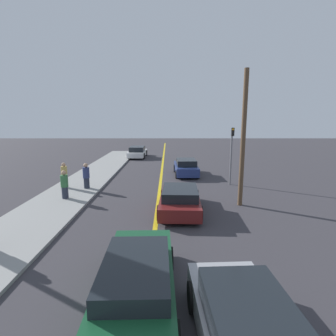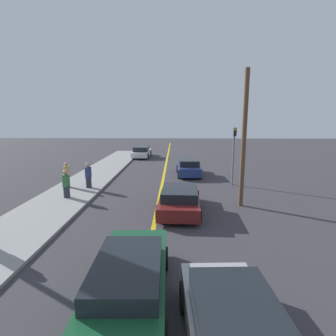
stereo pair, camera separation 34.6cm
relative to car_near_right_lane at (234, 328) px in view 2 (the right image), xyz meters
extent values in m
cube|color=gold|center=(-2.01, 14.20, -0.65)|extent=(0.20, 60.00, 0.01)
cube|color=gray|center=(-7.45, 13.83, -0.59)|extent=(3.29, 35.25, 0.13)
cube|color=#9E9EA3|center=(0.00, 0.06, -0.15)|extent=(1.90, 4.02, 0.60)
cube|color=black|center=(0.00, -0.14, 0.42)|extent=(1.61, 2.24, 0.55)
cylinder|color=black|center=(-0.87, 1.23, -0.29)|extent=(0.26, 0.73, 0.72)
cylinder|color=black|center=(0.75, 1.31, -0.29)|extent=(0.26, 0.73, 0.72)
cube|color=#144728|center=(-2.23, 1.48, -0.12)|extent=(1.90, 4.83, 0.68)
cube|color=black|center=(-2.23, 1.24, 0.42)|extent=(1.63, 2.68, 0.41)
cylinder|color=black|center=(-3.10, 2.94, -0.30)|extent=(0.24, 0.70, 0.69)
cylinder|color=black|center=(-1.43, 2.99, -0.30)|extent=(0.24, 0.70, 0.69)
cube|color=maroon|center=(-0.89, 8.10, -0.16)|extent=(2.07, 4.31, 0.59)
cube|color=black|center=(-0.89, 7.89, 0.36)|extent=(1.76, 2.40, 0.44)
cylinder|color=black|center=(-1.73, 9.45, -0.29)|extent=(0.25, 0.73, 0.72)
cylinder|color=black|center=(0.06, 9.37, -0.29)|extent=(0.25, 0.73, 0.72)
cylinder|color=black|center=(-1.84, 6.83, -0.29)|extent=(0.25, 0.73, 0.72)
cylinder|color=black|center=(-0.05, 6.75, -0.29)|extent=(0.25, 0.73, 0.72)
cube|color=navy|center=(-0.02, 16.55, -0.14)|extent=(1.84, 3.92, 0.67)
cube|color=black|center=(-0.02, 16.36, 0.43)|extent=(1.57, 2.17, 0.47)
cylinder|color=black|center=(-0.87, 17.72, -0.33)|extent=(0.24, 0.65, 0.65)
cylinder|color=black|center=(0.76, 17.77, -0.33)|extent=(0.24, 0.65, 0.65)
cylinder|color=black|center=(-0.79, 15.33, -0.33)|extent=(0.24, 0.65, 0.65)
cylinder|color=black|center=(0.84, 15.38, -0.33)|extent=(0.24, 0.65, 0.65)
cube|color=silver|center=(-5.07, 26.41, -0.18)|extent=(1.93, 4.49, 0.56)
cube|color=black|center=(-5.07, 26.19, 0.37)|extent=(1.66, 2.48, 0.54)
cylinder|color=black|center=(-5.91, 27.81, -0.31)|extent=(0.23, 0.69, 0.69)
cylinder|color=black|center=(-4.17, 27.77, -0.31)|extent=(0.23, 0.69, 0.69)
cylinder|color=black|center=(-5.97, 25.05, -0.31)|extent=(0.23, 0.69, 0.69)
cylinder|color=black|center=(-4.23, 25.01, -0.31)|extent=(0.23, 0.69, 0.69)
cylinder|color=#282D3D|center=(-7.24, 9.82, -0.20)|extent=(0.34, 0.34, 0.66)
cylinder|color=#336B3D|center=(-7.24, 9.82, 0.46)|extent=(0.41, 0.41, 0.66)
sphere|color=tan|center=(-7.24, 9.82, 0.93)|extent=(0.26, 0.26, 0.26)
cylinder|color=#282D3D|center=(-6.69, 11.98, -0.19)|extent=(0.35, 0.35, 0.68)
cylinder|color=navy|center=(-6.69, 11.98, 0.49)|extent=(0.42, 0.42, 0.68)
sphere|color=tan|center=(-6.69, 11.98, 0.96)|extent=(0.27, 0.27, 0.27)
cylinder|color=#282D3D|center=(-8.13, 12.10, -0.18)|extent=(0.32, 0.32, 0.70)
cylinder|color=tan|center=(-8.13, 12.10, 0.52)|extent=(0.38, 0.38, 0.70)
sphere|color=tan|center=(-8.13, 12.10, 0.99)|extent=(0.24, 0.24, 0.24)
cylinder|color=slate|center=(2.84, 13.41, 1.31)|extent=(0.12, 0.12, 3.93)
cube|color=black|center=(2.84, 13.23, 3.00)|extent=(0.18, 0.18, 0.55)
sphere|color=orange|center=(2.84, 13.14, 3.17)|extent=(0.14, 0.14, 0.14)
cylinder|color=brown|center=(2.35, 9.02, 2.82)|extent=(0.24, 0.24, 6.94)
camera|label=1|loc=(-1.47, -4.31, 3.89)|focal=28.00mm
camera|label=2|loc=(-1.12, -4.31, 3.89)|focal=28.00mm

